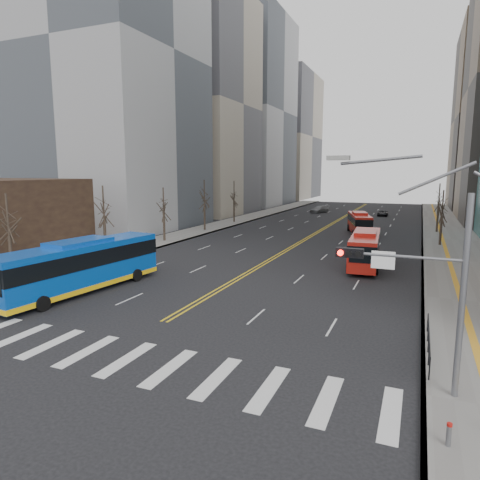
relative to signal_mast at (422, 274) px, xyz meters
name	(u,v)px	position (x,y,z in m)	size (l,w,h in m)	color
ground	(107,355)	(-13.77, -2.00, -4.86)	(220.00, 220.00, 0.00)	black
sidewalk_right	(451,240)	(3.73, 43.00, -4.78)	(7.00, 130.00, 0.15)	slate
sidewalk_left	(214,227)	(-30.27, 43.00, -4.78)	(5.00, 130.00, 0.15)	slate
crosswalk	(107,355)	(-13.77, -2.00, -4.85)	(26.70, 4.00, 0.01)	silver
centerline	(330,225)	(-13.77, 53.00, -4.85)	(0.55, 100.00, 0.01)	gold
office_towers	(349,89)	(-13.64, 66.51, 19.07)	(83.00, 134.00, 58.00)	#939396
signal_mast	(422,274)	(0.00, 0.00, 0.00)	(5.37, 0.37, 9.39)	gray
pedestrian_railing	(429,339)	(0.53, 4.00, -4.03)	(0.06, 6.06, 1.02)	black
street_trees	(243,203)	(-20.94, 32.55, 0.02)	(35.20, 47.20, 7.60)	black
blue_bus	(81,265)	(-22.82, 6.12, -2.82)	(4.28, 13.69, 3.88)	#0C49B4
red_bus_near	(365,247)	(-4.71, 23.20, -3.00)	(3.13, 10.54, 3.32)	red
red_bus_far	(359,222)	(-7.95, 44.15, -3.09)	(4.67, 10.10, 3.16)	red
car_white	(127,256)	(-26.27, 15.98, -4.24)	(1.31, 3.76, 1.24)	silver
car_dark_mid	(371,232)	(-5.99, 41.29, -4.09)	(1.81, 4.50, 1.53)	black
car_silver	(320,209)	(-20.09, 73.84, -4.13)	(2.05, 5.03, 1.46)	gray
car_dark_far	(383,213)	(-6.94, 71.71, -4.30)	(1.85, 4.02, 1.12)	black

